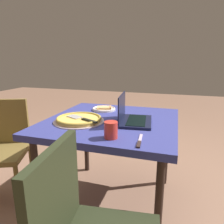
# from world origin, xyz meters

# --- Properties ---
(ground_plane) EXTENTS (12.00, 12.00, 0.00)m
(ground_plane) POSITION_xyz_m (0.00, 0.00, 0.00)
(ground_plane) COLOR #8F6851
(dining_table) EXTENTS (1.01, 1.00, 0.75)m
(dining_table) POSITION_xyz_m (0.00, 0.00, 0.68)
(dining_table) COLOR navy
(dining_table) RESTS_ON ground_plane
(laptop) EXTENTS (0.36, 0.26, 0.21)m
(laptop) POSITION_xyz_m (0.03, 0.17, 0.79)
(laptop) COLOR black
(laptop) RESTS_ON dining_table
(pizza_plate) EXTENTS (0.21, 0.21, 0.04)m
(pizza_plate) POSITION_xyz_m (-0.27, -0.16, 0.76)
(pizza_plate) COLOR silver
(pizza_plate) RESTS_ON dining_table
(pizza_tray) EXTENTS (0.38, 0.38, 0.04)m
(pizza_tray) POSITION_xyz_m (0.13, -0.22, 0.76)
(pizza_tray) COLOR #A895A2
(pizza_tray) RESTS_ON dining_table
(table_knife) EXTENTS (0.21, 0.04, 0.01)m
(table_knife) POSITION_xyz_m (0.40, 0.29, 0.75)
(table_knife) COLOR silver
(table_knife) RESTS_ON dining_table
(drink_cup) EXTENTS (0.08, 0.08, 0.10)m
(drink_cup) POSITION_xyz_m (0.38, 0.11, 0.80)
(drink_cup) COLOR red
(drink_cup) RESTS_ON dining_table
(chair_far) EXTENTS (0.54, 0.54, 0.87)m
(chair_far) POSITION_xyz_m (0.21, -0.91, 0.51)
(chair_far) COLOR brown
(chair_far) RESTS_ON ground_plane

